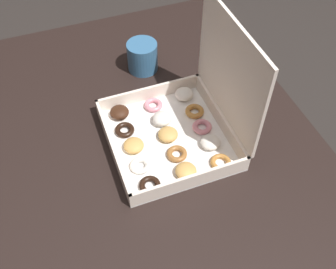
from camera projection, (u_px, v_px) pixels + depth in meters
ground_plane at (162, 264)px, 1.61m from camera, size 8.00×8.00×0.00m
dining_table at (160, 173)px, 1.10m from camera, size 1.26×0.85×0.76m
donut_box at (183, 119)px, 1.00m from camera, size 0.32×0.31×0.33m
coffee_mug at (142, 56)px, 1.19m from camera, size 0.09×0.09×0.09m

